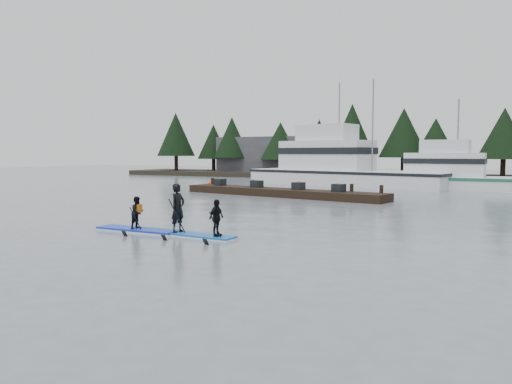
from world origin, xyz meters
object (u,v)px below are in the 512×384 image
at_px(fishing_boat_medium, 460,183).
at_px(paddleboard_duo, 193,217).
at_px(paddleboard_solo, 138,221).
at_px(fishing_boat_large, 342,176).
at_px(floating_dock, 280,192).

height_order(fishing_boat_medium, paddleboard_duo, fishing_boat_medium).
relative_size(paddleboard_solo, paddleboard_duo, 1.10).
bearing_deg(paddleboard_solo, paddleboard_duo, 0.10).
bearing_deg(fishing_boat_large, floating_dock, -77.61).
height_order(fishing_boat_medium, floating_dock, fishing_boat_medium).
xyz_separation_m(fishing_boat_large, paddleboard_duo, (3.43, -29.92, -0.11)).
distance_m(fishing_boat_large, fishing_boat_medium, 10.28).
bearing_deg(floating_dock, paddleboard_solo, -73.78).
xyz_separation_m(floating_dock, paddleboard_solo, (1.33, -16.51, 0.13)).
distance_m(fishing_boat_large, paddleboard_solo, 29.91).
distance_m(fishing_boat_large, floating_dock, 13.40).
bearing_deg(fishing_boat_large, fishing_boat_medium, 7.07).
xyz_separation_m(fishing_boat_large, paddleboard_solo, (0.93, -29.89, -0.41)).
height_order(fishing_boat_large, fishing_boat_medium, fishing_boat_large).
bearing_deg(fishing_boat_large, paddleboard_duo, -69.38).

